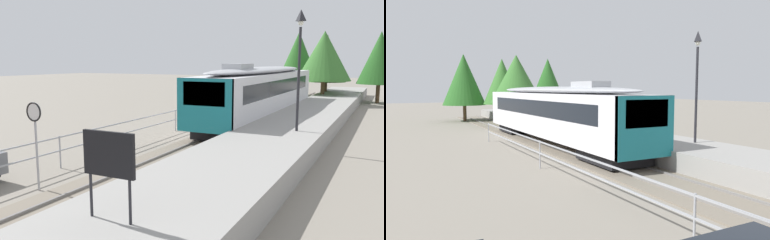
{
  "view_description": "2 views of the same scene",
  "coord_description": "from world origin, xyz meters",
  "views": [
    {
      "loc": [
        7.74,
        1.11,
        4.06
      ],
      "look_at": [
        0.4,
        15.76,
        1.6
      ],
      "focal_mm": 37.24,
      "sensor_mm": 36.0,
      "label": 1
    },
    {
      "loc": [
        -9.15,
        6.45,
        3.53
      ],
      "look_at": [
        -1.0,
        21.76,
        2.0
      ],
      "focal_mm": 33.65,
      "sensor_mm": 36.0,
      "label": 2
    }
  ],
  "objects": [
    {
      "name": "carpark_fence",
      "position": [
        -3.3,
        12.0,
        0.91
      ],
      "size": [
        0.06,
        36.06,
        1.25
      ],
      "color": "#9EA0A5",
      "rests_on": "ground"
    },
    {
      "name": "ground_plane",
      "position": [
        -3.0,
        22.0,
        0.0
      ],
      "size": [
        160.0,
        160.0,
        0.0
      ],
      "primitive_type": "plane",
      "color": "gray"
    },
    {
      "name": "station_platform",
      "position": [
        3.25,
        22.0,
        0.45
      ],
      "size": [
        3.9,
        60.0,
        0.9
      ],
      "primitive_type": "cube",
      "color": "#999691",
      "rests_on": "ground"
    },
    {
      "name": "platform_notice_board",
      "position": [
        2.9,
        7.15,
        2.19
      ],
      "size": [
        1.2,
        0.08,
        1.8
      ],
      "color": "#232328",
      "rests_on": "station_platform"
    },
    {
      "name": "commuter_train",
      "position": [
        0.0,
        26.78,
        2.14
      ],
      "size": [
        2.82,
        18.28,
        3.74
      ],
      "color": "silver",
      "rests_on": "track_rails"
    },
    {
      "name": "platform_lamp_mid_platform",
      "position": [
        4.03,
        19.07,
        4.62
      ],
      "size": [
        0.34,
        0.34,
        5.35
      ],
      "color": "#232328",
      "rests_on": "station_platform"
    },
    {
      "name": "tree_behind_station_far",
      "position": [
        6.6,
        43.1,
        4.29
      ],
      "size": [
        4.0,
        4.0,
        6.78
      ],
      "color": "brown",
      "rests_on": "ground"
    },
    {
      "name": "tree_behind_carpark",
      "position": [
        1.66,
        43.75,
        4.25
      ],
      "size": [
        3.96,
        3.96,
        6.64
      ],
      "color": "brown",
      "rests_on": "ground"
    },
    {
      "name": "tree_distant_centre",
      "position": [
        1.97,
        39.97,
        4.46
      ],
      "size": [
        4.95,
        4.95,
        6.76
      ],
      "color": "brown",
      "rests_on": "ground"
    },
    {
      "name": "speed_limit_sign",
      "position": [
        -2.0,
        9.73,
        2.12
      ],
      "size": [
        0.61,
        0.1,
        2.81
      ],
      "color": "#9EA0A5",
      "rests_on": "ground"
    },
    {
      "name": "track_rails",
      "position": [
        0.0,
        22.0,
        0.03
      ],
      "size": [
        3.2,
        60.0,
        0.14
      ],
      "color": "slate",
      "rests_on": "ground"
    },
    {
      "name": "tree_distant_left",
      "position": [
        -1.74,
        46.45,
        4.47
      ],
      "size": [
        4.5,
        4.5,
        7.21
      ],
      "color": "brown",
      "rests_on": "ground"
    }
  ]
}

